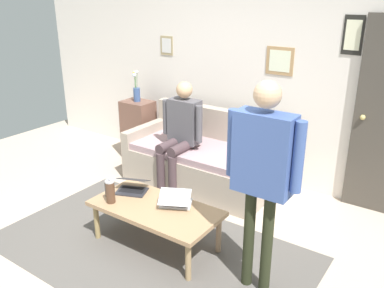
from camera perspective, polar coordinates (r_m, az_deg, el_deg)
ground_plane at (r=3.85m, az=-8.37°, el=-15.09°), size 7.68×7.68×0.00m
area_rug at (r=3.90m, az=-5.96°, el=-14.46°), size 2.89×1.67×0.01m
back_wall at (r=5.03m, az=8.31°, el=10.27°), size 7.04×0.11×2.70m
couch at (r=4.97m, az=1.50°, el=-2.24°), size 1.78×0.89×0.88m
coffee_table at (r=3.77m, az=-5.17°, el=-9.31°), size 1.20×0.60×0.40m
laptop_left at (r=3.74m, az=-2.32°, el=-8.02°), size 0.37×0.36×0.15m
laptop_center at (r=4.03m, az=-8.37°, el=-6.00°), size 0.36×0.35×0.14m
french_press at (r=3.83m, az=-11.41°, el=-6.53°), size 0.11×0.09×0.25m
side_shelf at (r=5.78m, az=-7.52°, el=2.02°), size 0.42×0.32×0.82m
flower_vase at (r=5.62m, az=-7.81°, el=7.45°), size 0.09×0.10×0.42m
person_standing at (r=2.95m, az=9.93°, el=-2.75°), size 0.59×0.20×1.69m
person_seated at (r=4.73m, az=-1.63°, el=2.04°), size 0.55×0.51×1.28m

